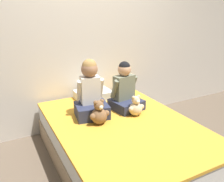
{
  "coord_description": "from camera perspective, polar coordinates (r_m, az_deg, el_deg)",
  "views": [
    {
      "loc": [
        -1.15,
        -1.95,
        1.63
      ],
      "look_at": [
        0.0,
        0.25,
        0.75
      ],
      "focal_mm": 38.0,
      "sensor_mm": 36.0,
      "label": 1
    }
  ],
  "objects": [
    {
      "name": "teddy_bear_held_by_left_child",
      "position": [
        2.48,
        -3.13,
        -5.48
      ],
      "size": [
        0.22,
        0.17,
        0.27
      ],
      "rotation": [
        0.0,
        0.0,
        0.08
      ],
      "color": "brown",
      "rests_on": "bed"
    },
    {
      "name": "teddy_bear_held_by_right_child",
      "position": [
        2.68,
        5.73,
        -3.85
      ],
      "size": [
        0.2,
        0.15,
        0.24
      ],
      "rotation": [
        0.0,
        0.0,
        0.03
      ],
      "color": "#D1B78E",
      "rests_on": "bed"
    },
    {
      "name": "bed",
      "position": [
        2.67,
        2.51,
        -12.12
      ],
      "size": [
        1.41,
        1.97,
        0.47
      ],
      "color": "#997F60",
      "rests_on": "ground_plane"
    },
    {
      "name": "wall_behind_bed",
      "position": [
        3.24,
        -6.83,
        12.69
      ],
      "size": [
        8.0,
        0.06,
        2.5
      ],
      "color": "beige",
      "rests_on": "ground_plane"
    },
    {
      "name": "pillow_at_headboard",
      "position": [
        3.17,
        -4.55,
        -0.92
      ],
      "size": [
        0.45,
        0.33,
        0.11
      ],
      "color": "silver",
      "rests_on": "bed"
    },
    {
      "name": "child_on_left",
      "position": [
        2.61,
        -5.15,
        -0.52
      ],
      "size": [
        0.4,
        0.36,
        0.65
      ],
      "rotation": [
        0.0,
        0.0,
        -0.16
      ],
      "color": "#282D47",
      "rests_on": "bed"
    },
    {
      "name": "ground_plane",
      "position": [
        2.79,
        2.43,
        -16.18
      ],
      "size": [
        14.0,
        14.0,
        0.0
      ],
      "primitive_type": "plane",
      "color": "brown"
    },
    {
      "name": "child_on_right",
      "position": [
        2.82,
        3.17,
        0.09
      ],
      "size": [
        0.38,
        0.38,
        0.57
      ],
      "rotation": [
        0.0,
        0.0,
        0.17
      ],
      "color": "#282D47",
      "rests_on": "bed"
    }
  ]
}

